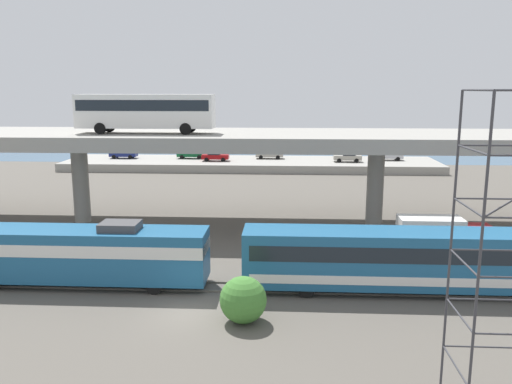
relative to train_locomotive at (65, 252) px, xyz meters
name	(u,v)px	position (x,y,z in m)	size (l,w,h in m)	color
ground_plane	(186,314)	(8.45, -4.00, -2.19)	(260.00, 260.00, 0.00)	#565149
rail_strip_near	(196,291)	(8.45, -0.75, -2.13)	(110.00, 0.12, 0.12)	#59544C
rail_strip_far	(200,282)	(8.45, 0.75, -2.13)	(110.00, 0.12, 0.12)	#59544C
train_locomotive	(65,252)	(0.00, 0.00, 0.00)	(17.58, 3.04, 4.18)	#1E5984
train_coach_lead	(425,258)	(22.53, 0.00, -0.02)	(22.32, 3.04, 3.86)	#1E5984
highway_overpass	(225,141)	(8.45, 16.00, 5.48)	(96.00, 11.79, 8.47)	gray
transit_bus_on_overpass	(146,110)	(1.64, 14.64, 8.34)	(12.00, 2.68, 3.40)	silver
service_truck_west	(442,236)	(25.55, 7.00, -0.55)	(6.80, 2.46, 3.04)	maroon
scaffolding_tower	(508,253)	(21.98, -12.63, 4.35)	(3.16, 3.16, 12.40)	#38383D
pier_parking_lot	(251,164)	(8.45, 51.00, -1.58)	(58.17, 12.05, 1.23)	gray
parked_car_0	(348,157)	(23.46, 49.79, -0.19)	(4.25, 1.84, 1.50)	#9E998C
parked_car_1	(124,154)	(-12.27, 52.04, -0.19)	(4.32, 1.87, 1.50)	navy
parked_car_2	(388,155)	(30.07, 52.15, -0.19)	(4.50, 1.91, 1.50)	#B7B7BC
parked_car_3	(270,154)	(11.37, 52.97, -0.19)	(4.41, 1.87, 1.50)	#9E998C
parked_car_4	(215,156)	(2.95, 49.67, -0.19)	(4.16, 1.87, 1.50)	maroon
parked_car_5	(192,154)	(-1.26, 52.44, -0.19)	(4.48, 1.83, 1.50)	#0C4C26
harbor_water	(258,151)	(8.45, 74.00, -2.19)	(140.00, 36.00, 0.01)	#385B7A
shrub_right	(243,300)	(11.74, -4.87, -0.92)	(2.54, 2.54, 2.54)	#417D31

